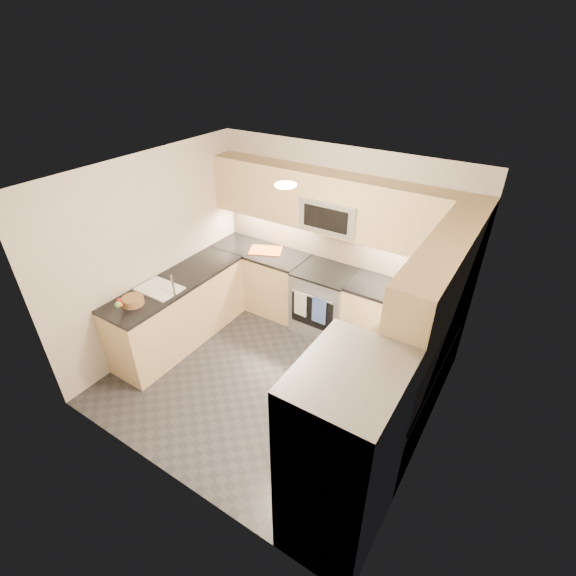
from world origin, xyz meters
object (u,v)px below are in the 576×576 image
at_px(refrigerator, 342,458).
at_px(cutting_board, 266,250).
at_px(fruit_basket, 133,301).
at_px(microwave, 333,214).
at_px(utensil_bowl, 442,297).
at_px(gas_range, 324,301).

height_order(refrigerator, cutting_board, refrigerator).
bearing_deg(fruit_basket, microwave, 53.46).
distance_m(utensil_bowl, fruit_basket, 3.61).
distance_m(gas_range, refrigerator, 2.86).
xyz_separation_m(refrigerator, fruit_basket, (-2.96, 0.51, 0.09)).
height_order(gas_range, utensil_bowl, utensil_bowl).
relative_size(gas_range, cutting_board, 2.01).
height_order(microwave, cutting_board, microwave).
height_order(utensil_bowl, fruit_basket, utensil_bowl).
bearing_deg(fruit_basket, cutting_board, 75.33).
distance_m(microwave, fruit_basket, 2.64).
relative_size(refrigerator, cutting_board, 3.97).
height_order(refrigerator, fruit_basket, refrigerator).
bearing_deg(utensil_bowl, fruit_basket, -146.88).
relative_size(cutting_board, fruit_basket, 1.81).
xyz_separation_m(refrigerator, utensil_bowl, (0.06, 2.48, 0.11)).
distance_m(cutting_board, fruit_basket, 2.02).
relative_size(gas_range, fruit_basket, 3.64).
distance_m(utensil_bowl, cutting_board, 2.51).
height_order(refrigerator, utensil_bowl, refrigerator).
bearing_deg(gas_range, cutting_board, 177.76).
relative_size(refrigerator, utensil_bowl, 7.05).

